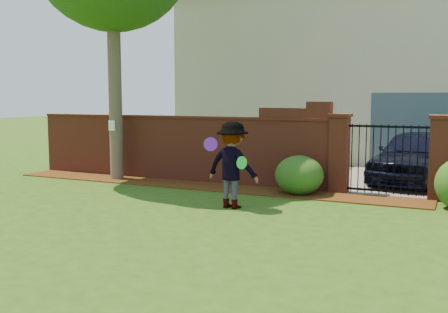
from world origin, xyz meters
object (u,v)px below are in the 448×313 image
at_px(frisbee_purple, 211,144).
at_px(car, 413,157).
at_px(frisbee_green, 242,163).
at_px(man, 231,165).

bearing_deg(frisbee_purple, car, 55.01).
bearing_deg(frisbee_green, car, 60.70).
relative_size(man, frisbee_green, 6.94).
relative_size(car, frisbee_purple, 14.58).
xyz_separation_m(man, frisbee_purple, (-0.37, -0.20, 0.43)).
bearing_deg(frisbee_purple, man, 28.32).
height_order(car, frisbee_green, car).
distance_m(car, man, 5.66).
xyz_separation_m(frisbee_purple, frisbee_green, (0.68, -0.00, -0.34)).
bearing_deg(man, frisbee_purple, 36.08).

